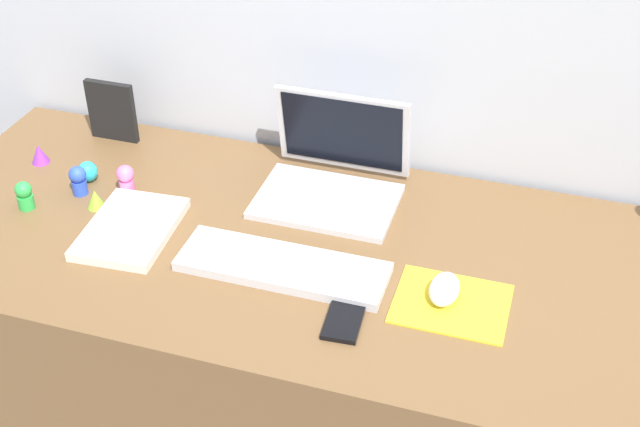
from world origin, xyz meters
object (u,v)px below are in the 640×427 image
(toy_figurine_cyan, at_px, (88,172))
(toy_figurine_green, at_px, (24,195))
(cell_phone, at_px, (345,317))
(toy_figurine_lime, at_px, (96,198))
(toy_figurine_pink, at_px, (126,179))
(notebook_pad, at_px, (131,229))
(picture_frame, at_px, (112,111))
(toy_figurine_blue, at_px, (78,180))
(keyboard, at_px, (283,267))
(laptop, at_px, (334,170))
(mouse, at_px, (444,289))
(toy_figurine_purple, at_px, (39,154))

(toy_figurine_cyan, bearing_deg, toy_figurine_green, -118.53)
(cell_phone, height_order, toy_figurine_lime, toy_figurine_lime)
(toy_figurine_green, bearing_deg, cell_phone, -10.09)
(toy_figurine_cyan, relative_size, toy_figurine_pink, 0.70)
(notebook_pad, bearing_deg, toy_figurine_cyan, 137.00)
(picture_frame, bearing_deg, toy_figurine_blue, -79.87)
(toy_figurine_blue, bearing_deg, toy_figurine_pink, 19.46)
(picture_frame, bearing_deg, keyboard, -32.71)
(laptop, bearing_deg, picture_frame, 174.02)
(laptop, relative_size, mouse, 3.12)
(notebook_pad, height_order, toy_figurine_blue, toy_figurine_blue)
(cell_phone, distance_m, toy_figurine_pink, 0.62)
(mouse, relative_size, notebook_pad, 0.40)
(picture_frame, xyz_separation_m, toy_figurine_lime, (0.10, -0.27, -0.05))
(picture_frame, relative_size, toy_figurine_pink, 2.20)
(cell_phone, bearing_deg, notebook_pad, 162.45)
(toy_figurine_purple, bearing_deg, mouse, -11.09)
(notebook_pad, xyz_separation_m, toy_figurine_cyan, (-0.18, 0.15, 0.01))
(toy_figurine_purple, bearing_deg, laptop, 7.53)
(picture_frame, bearing_deg, toy_figurine_cyan, -79.70)
(mouse, relative_size, picture_frame, 0.64)
(keyboard, relative_size, toy_figurine_pink, 6.00)
(toy_figurine_pink, xyz_separation_m, toy_figurine_lime, (-0.04, -0.07, -0.02))
(toy_figurine_lime, bearing_deg, picture_frame, 110.78)
(laptop, bearing_deg, toy_figurine_pink, -161.62)
(cell_phone, height_order, toy_figurine_green, toy_figurine_green)
(mouse, distance_m, toy_figurine_lime, 0.77)
(picture_frame, relative_size, toy_figurine_lime, 3.57)
(toy_figurine_cyan, bearing_deg, cell_phone, -21.59)
(toy_figurine_cyan, relative_size, toy_figurine_green, 0.75)
(notebook_pad, xyz_separation_m, toy_figurine_green, (-0.26, 0.01, 0.02))
(keyboard, height_order, notebook_pad, same)
(laptop, relative_size, toy_figurine_blue, 4.41)
(laptop, bearing_deg, cell_phone, -70.41)
(toy_figurine_purple, xyz_separation_m, toy_figurine_green, (0.07, -0.17, 0.01))
(toy_figurine_lime, bearing_deg, toy_figurine_cyan, 129.23)
(toy_figurine_green, bearing_deg, laptop, 23.13)
(cell_phone, height_order, toy_figurine_purple, toy_figurine_purple)
(keyboard, distance_m, toy_figurine_cyan, 0.55)
(toy_figurine_blue, bearing_deg, laptop, 18.58)
(cell_phone, height_order, toy_figurine_pink, toy_figurine_pink)
(picture_frame, height_order, toy_figurine_blue, picture_frame)
(toy_figurine_blue, xyz_separation_m, toy_figurine_green, (-0.08, -0.08, -0.00))
(laptop, height_order, toy_figurine_cyan, laptop)
(notebook_pad, bearing_deg, laptop, 33.90)
(toy_figurine_pink, bearing_deg, toy_figurine_blue, -160.54)
(mouse, xyz_separation_m, toy_figurine_purple, (-0.98, 0.19, 0.00))
(toy_figurine_blue, bearing_deg, toy_figurine_cyan, 99.51)
(cell_phone, xyz_separation_m, toy_figurine_lime, (-0.61, 0.18, 0.02))
(laptop, distance_m, toy_figurine_pink, 0.45)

